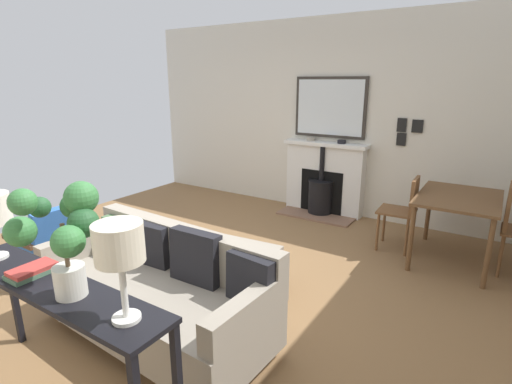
# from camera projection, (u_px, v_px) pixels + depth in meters

# --- Properties ---
(ground_plane) EXTENTS (5.68, 5.90, 0.01)m
(ground_plane) POSITION_uv_depth(u_px,v_px,m) (193.00, 282.00, 3.87)
(ground_plane) COLOR olive
(wall_left) EXTENTS (0.12, 5.90, 2.78)m
(wall_left) POSITION_uv_depth(u_px,v_px,m) (317.00, 118.00, 5.79)
(wall_left) COLOR beige
(wall_left) RESTS_ON ground
(fireplace) EXTENTS (0.58, 1.24, 1.07)m
(fireplace) POSITION_uv_depth(u_px,v_px,m) (323.00, 183.00, 5.77)
(fireplace) COLOR brown
(fireplace) RESTS_ON ground
(mirror_over_mantel) EXTENTS (0.04, 1.06, 0.85)m
(mirror_over_mantel) POSITION_uv_depth(u_px,v_px,m) (330.00, 107.00, 5.56)
(mirror_over_mantel) COLOR #2D2823
(mantel_bowl_near) EXTENTS (0.12, 0.12, 0.05)m
(mantel_bowl_near) POSITION_uv_depth(u_px,v_px,m) (311.00, 139.00, 5.73)
(mantel_bowl_near) COLOR #9E9384
(mantel_bowl_near) RESTS_ON fireplace
(mantel_bowl_far) EXTENTS (0.12, 0.12, 0.05)m
(mantel_bowl_far) POSITION_uv_depth(u_px,v_px,m) (342.00, 142.00, 5.49)
(mantel_bowl_far) COLOR black
(mantel_bowl_far) RESTS_ON fireplace
(sofa) EXTENTS (0.89, 1.92, 0.85)m
(sofa) POSITION_uv_depth(u_px,v_px,m) (159.00, 291.00, 2.98)
(sofa) COLOR #B2B2B7
(sofa) RESTS_ON ground
(ottoman) EXTENTS (0.59, 0.84, 0.40)m
(ottoman) POSITION_uv_depth(u_px,v_px,m) (234.00, 263.00, 3.73)
(ottoman) COLOR #B2B2B7
(ottoman) RESTS_ON ground
(armchair_accent) EXTENTS (0.69, 0.61, 0.77)m
(armchair_accent) POSITION_uv_depth(u_px,v_px,m) (56.00, 235.00, 3.88)
(armchair_accent) COLOR #4C3321
(armchair_accent) RESTS_ON ground
(console_table) EXTENTS (0.32, 1.70, 0.80)m
(console_table) POSITION_uv_depth(u_px,v_px,m) (55.00, 301.00, 2.26)
(console_table) COLOR black
(console_table) RESTS_ON ground
(table_lamp_far_end) EXTENTS (0.23, 0.23, 0.50)m
(table_lamp_far_end) POSITION_uv_depth(u_px,v_px,m) (119.00, 247.00, 1.80)
(table_lamp_far_end) COLOR white
(table_lamp_far_end) RESTS_ON console_table
(potted_plant) EXTENTS (0.43, 0.51, 0.64)m
(potted_plant) POSITION_uv_depth(u_px,v_px,m) (62.00, 228.00, 1.99)
(potted_plant) COLOR silver
(potted_plant) RESTS_ON console_table
(book_stack) EXTENTS (0.26, 0.16, 0.05)m
(book_stack) POSITION_uv_depth(u_px,v_px,m) (32.00, 271.00, 2.33)
(book_stack) COLOR #4C7056
(book_stack) RESTS_ON console_table
(dining_table) EXTENTS (1.09, 0.79, 0.74)m
(dining_table) POSITION_uv_depth(u_px,v_px,m) (458.00, 205.00, 4.14)
(dining_table) COLOR brown
(dining_table) RESTS_ON ground
(dining_chair_near_fireplace) EXTENTS (0.42, 0.42, 0.88)m
(dining_chair_near_fireplace) POSITION_uv_depth(u_px,v_px,m) (405.00, 207.00, 4.45)
(dining_chair_near_fireplace) COLOR brown
(dining_chair_near_fireplace) RESTS_ON ground
(photo_gallery_row) EXTENTS (0.02, 0.32, 0.36)m
(photo_gallery_row) POSITION_uv_depth(u_px,v_px,m) (407.00, 130.00, 5.08)
(photo_gallery_row) COLOR black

